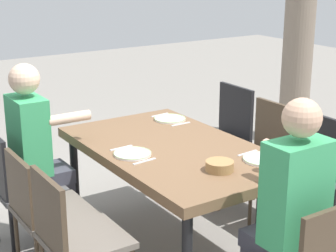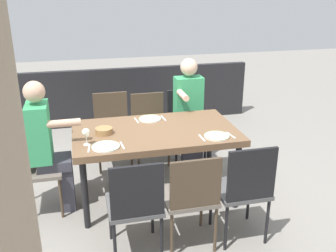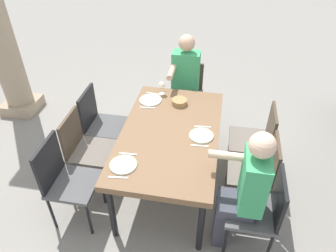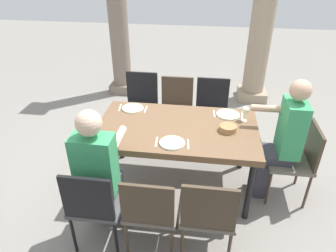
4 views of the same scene
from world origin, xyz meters
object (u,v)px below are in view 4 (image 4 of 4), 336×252
(stone_column_centre, at_px, (263,15))
(wine_glass_2, at_px, (245,110))
(diner_woman_green, at_px, (282,138))
(plate_1, at_px, (172,143))
(chair_mid_south, at_px, (151,208))
(chair_west_north, at_px, (141,104))
(chair_mid_north, at_px, (176,107))
(chair_east_north, at_px, (211,109))
(bread_basket, at_px, (228,128))
(chair_east_south, at_px, (208,212))
(chair_west_south, at_px, (95,203))
(plate_2, at_px, (228,114))
(dining_table, at_px, (177,132))
(plate_0, at_px, (133,108))
(stone_column_near, at_px, (117,7))
(diner_man_white, at_px, (99,171))
(chair_head_east, at_px, (297,157))

(stone_column_centre, bearing_deg, wine_glass_2, -99.62)
(wine_glass_2, bearing_deg, diner_woman_green, -31.06)
(stone_column_centre, xyz_separation_m, plate_1, (-1.08, -2.77, -0.65))
(chair_mid_south, bearing_deg, chair_west_north, 104.64)
(chair_mid_north, xyz_separation_m, wine_glass_2, (0.80, -0.68, 0.36))
(chair_east_north, bearing_deg, chair_west_north, 179.93)
(diner_woman_green, height_order, bread_basket, diner_woman_green)
(chair_east_south, bearing_deg, chair_west_south, -179.92)
(chair_west_north, bearing_deg, plate_2, -27.93)
(dining_table, relative_size, chair_west_south, 1.89)
(chair_mid_north, height_order, plate_0, chair_mid_north)
(chair_mid_north, bearing_deg, plate_2, -42.58)
(chair_west_north, height_order, stone_column_near, stone_column_near)
(chair_east_north, bearing_deg, plate_0, -146.83)
(diner_woman_green, bearing_deg, diner_man_white, -155.81)
(chair_east_south, height_order, chair_head_east, chair_east_south)
(diner_woman_green, height_order, diner_man_white, diner_woman_green)
(chair_east_north, distance_m, plate_2, 0.66)
(diner_woman_green, relative_size, stone_column_centre, 0.46)
(chair_west_south, bearing_deg, chair_east_north, 62.66)
(diner_woman_green, bearing_deg, chair_west_south, -150.97)
(plate_1, bearing_deg, chair_west_north, 115.14)
(chair_head_east, bearing_deg, diner_man_white, -158.10)
(chair_east_north, bearing_deg, diner_woman_green, -52.34)
(stone_column_near, xyz_separation_m, wine_glass_2, (1.97, -2.23, -0.61))
(diner_man_white, bearing_deg, stone_column_centre, 62.63)
(chair_west_north, bearing_deg, plate_0, -85.77)
(chair_west_north, bearing_deg, chair_head_east, -26.54)
(chair_head_east, bearing_deg, plate_0, 169.68)
(diner_woman_green, bearing_deg, plate_2, 148.86)
(plate_1, height_order, bread_basket, bread_basket)
(chair_head_east, xyz_separation_m, diner_woman_green, (-0.19, 0.00, 0.21))
(chair_mid_south, distance_m, bread_basket, 1.12)
(stone_column_near, relative_size, plate_1, 12.36)
(chair_head_east, xyz_separation_m, stone_column_near, (-2.52, 2.45, 0.99))
(diner_man_white, height_order, stone_column_centre, stone_column_centre)
(chair_head_east, height_order, plate_1, chair_head_east)
(chair_west_south, relative_size, chair_east_south, 0.98)
(chair_mid_north, height_order, diner_woman_green, diner_woman_green)
(chair_east_north, distance_m, wine_glass_2, 0.85)
(dining_table, distance_m, wine_glass_2, 0.75)
(plate_0, bearing_deg, chair_west_north, 94.23)
(chair_east_north, bearing_deg, diner_man_white, -119.69)
(chair_west_south, xyz_separation_m, stone_column_near, (-0.69, 3.36, 0.98))
(plate_0, bearing_deg, diner_man_white, -92.20)
(chair_west_north, height_order, wine_glass_2, chair_west_north)
(plate_1, bearing_deg, chair_east_south, -58.37)
(chair_east_south, distance_m, wine_glass_2, 1.23)
(plate_0, distance_m, bread_basket, 1.11)
(plate_2, distance_m, bread_basket, 0.34)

